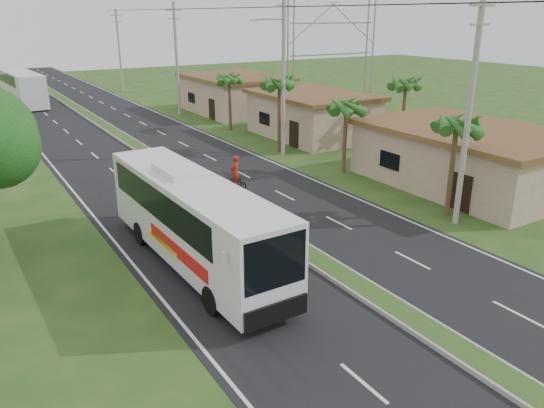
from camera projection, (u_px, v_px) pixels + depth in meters
ground at (348, 281)px, 20.69m from camera, size 180.00×180.00×0.00m
road_asphalt at (164, 164)px, 36.74m from camera, size 14.00×160.00×0.02m
median_strip at (164, 163)px, 36.71m from camera, size 1.20×160.00×0.18m
lane_edge_left at (63, 179)px, 33.45m from camera, size 0.12×160.00×0.01m
lane_edge_right at (249, 152)px, 40.04m from camera, size 0.12×160.00×0.01m
shop_near at (468, 157)px, 31.79m from camera, size 8.60×12.60×3.52m
shop_mid at (312, 115)px, 44.60m from camera, size 7.60×10.60×3.67m
shop_far at (235, 94)px, 55.81m from camera, size 8.60×11.60×3.82m
palm_verge_a at (457, 125)px, 25.92m from camera, size 2.40×2.40×5.45m
palm_verge_b at (346, 106)px, 33.47m from camera, size 2.40×2.40×5.05m
palm_verge_c at (279, 83)px, 38.54m from camera, size 2.40×2.40×5.85m
palm_verge_d at (229, 78)px, 46.20m from camera, size 2.40×2.40×5.25m
palm_behind_shop at (406, 84)px, 39.67m from camera, size 2.40×2.40×5.65m
utility_pole_a at (469, 109)px, 24.56m from camera, size 1.60×0.28×11.00m
utility_pole_b at (283, 68)px, 37.19m from camera, size 3.20×0.28×12.00m
utility_pole_c at (177, 58)px, 53.45m from camera, size 1.60×0.28×11.00m
utility_pole_d at (119, 50)px, 69.59m from camera, size 1.60×0.28×10.50m
billboard_lattice at (332, 46)px, 53.28m from camera, size 10.18×1.18×12.07m
coach_bus_main at (192, 216)px, 21.40m from camera, size 2.86×12.22×3.93m
coach_bus_far at (22, 86)px, 60.49m from camera, size 3.49×12.79×3.68m
motorcyclist at (236, 183)px, 29.85m from camera, size 2.05×1.30×2.46m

